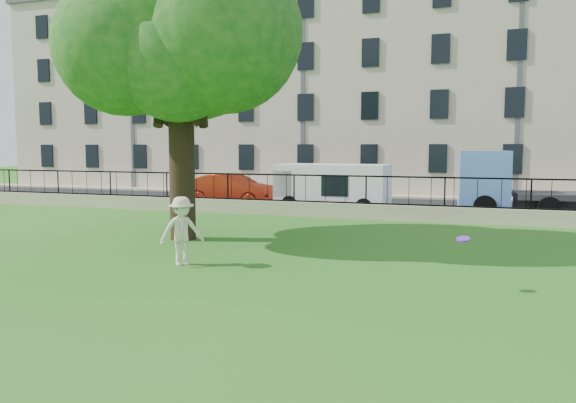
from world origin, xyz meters
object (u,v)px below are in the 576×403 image
at_px(man, 182,231).
at_px(frisbee, 463,239).
at_px(red_sedan, 232,190).
at_px(blue_truck, 540,183).
at_px(tree, 177,22).
at_px(white_van, 332,188).

bearing_deg(man, frisbee, -48.05).
distance_m(frisbee, red_sedan, 17.07).
xyz_separation_m(frisbee, blue_truck, (2.57, 13.70, 0.31)).
height_order(frisbee, blue_truck, blue_truck).
xyz_separation_m(tree, blue_truck, (11.10, 9.98, -5.24)).
xyz_separation_m(red_sedan, blue_truck, (13.64, 0.70, 0.57)).
bearing_deg(tree, white_van, 74.27).
height_order(man, white_van, white_van).
distance_m(frisbee, blue_truck, 13.94).
xyz_separation_m(frisbee, red_sedan, (-11.06, 13.00, -0.26)).
bearing_deg(red_sedan, blue_truck, -81.92).
bearing_deg(red_sedan, white_van, -88.26).
height_order(frisbee, red_sedan, red_sedan).
xyz_separation_m(red_sedan, white_van, (5.06, -0.30, 0.27)).
xyz_separation_m(tree, man, (2.03, -3.44, -5.76)).
height_order(frisbee, white_van, white_van).
height_order(tree, blue_truck, tree).
xyz_separation_m(tree, frisbee, (8.53, -3.72, -5.55)).
height_order(man, frisbee, man).
height_order(man, red_sedan, man).
distance_m(tree, blue_truck, 15.82).
distance_m(frisbee, white_van, 14.05).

